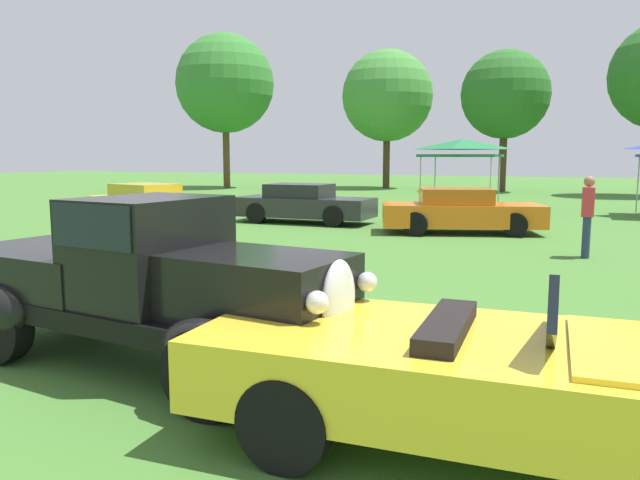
{
  "coord_description": "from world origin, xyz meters",
  "views": [
    {
      "loc": [
        4.44,
        -5.5,
        2.1
      ],
      "look_at": [
        0.97,
        2.84,
        0.87
      ],
      "focal_mm": 34.76,
      "sensor_mm": 36.0,
      "label": 1
    }
  ],
  "objects": [
    {
      "name": "canopy_tent_left_field",
      "position": [
        0.37,
        18.0,
        2.42
      ],
      "size": [
        2.77,
        2.77,
        2.71
      ],
      "color": "#B7B7BC",
      "rests_on": "ground_plane"
    },
    {
      "name": "ground_plane",
      "position": [
        0.0,
        0.0,
        0.0
      ],
      "size": [
        120.0,
        120.0,
        0.0
      ],
      "primitive_type": "plane",
      "color": "#42752D"
    },
    {
      "name": "show_car_charcoal",
      "position": [
        -3.52,
        12.22,
        0.6
      ],
      "size": [
        4.32,
        1.74,
        1.22
      ],
      "color": "#28282D",
      "rests_on": "ground_plane"
    },
    {
      "name": "show_car_orange",
      "position": [
        1.51,
        11.46,
        0.6
      ],
      "size": [
        4.57,
        2.9,
        1.22
      ],
      "color": "orange",
      "rests_on": "ground_plane"
    },
    {
      "name": "treeline_mid_left",
      "position": [
        -7.11,
        33.37,
        5.86
      ],
      "size": [
        5.79,
        5.79,
        8.77
      ],
      "color": "#47331E",
      "rests_on": "ground_plane"
    },
    {
      "name": "feature_pickup_truck",
      "position": [
        0.47,
        -0.56,
        0.87
      ],
      "size": [
        4.8,
        2.25,
        1.7
      ],
      "color": "black",
      "rests_on": "ground_plane"
    },
    {
      "name": "show_car_yellow",
      "position": [
        -8.1,
        10.41,
        0.6
      ],
      "size": [
        4.7,
        2.84,
        1.22
      ],
      "color": "yellow",
      "rests_on": "ground_plane"
    },
    {
      "name": "treeline_center",
      "position": [
        0.3,
        32.1,
        5.55
      ],
      "size": [
        5.04,
        5.04,
        8.1
      ],
      "color": "#47331E",
      "rests_on": "ground_plane"
    },
    {
      "name": "spectator_near_truck",
      "position": [
        4.65,
        8.33,
        0.91
      ],
      "size": [
        0.25,
        0.41,
        1.69
      ],
      "color": "#283351",
      "rests_on": "ground_plane"
    },
    {
      "name": "neighbor_convertible",
      "position": [
        4.18,
        -1.15,
        0.58
      ],
      "size": [
        4.59,
        1.87,
        1.4
      ],
      "color": "yellow",
      "rests_on": "ground_plane"
    },
    {
      "name": "treeline_far_left",
      "position": [
        -16.9,
        29.8,
        6.68
      ],
      "size": [
        6.3,
        6.3,
        9.85
      ],
      "color": "brown",
      "rests_on": "ground_plane"
    }
  ]
}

